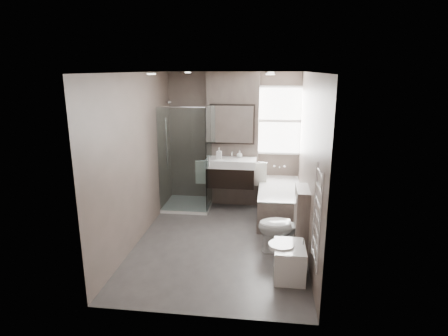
% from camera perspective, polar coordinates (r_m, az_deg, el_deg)
% --- Properties ---
extents(room, '(2.70, 3.90, 2.70)m').
position_cam_1_polar(room, '(5.63, -0.44, 1.03)').
color(room, '#474341').
rests_on(room, ground).
extents(vanity_pier, '(1.00, 0.25, 2.60)m').
position_cam_1_polar(vanity_pier, '(7.36, 1.37, 4.32)').
color(vanity_pier, '#62554D').
rests_on(vanity_pier, ground).
extents(vanity, '(0.95, 0.47, 0.66)m').
position_cam_1_polar(vanity, '(7.14, 1.06, -0.61)').
color(vanity, black).
rests_on(vanity, vanity_pier).
extents(mirror_cabinet, '(0.86, 0.08, 0.76)m').
position_cam_1_polar(mirror_cabinet, '(7.14, 1.25, 6.69)').
color(mirror_cabinet, black).
rests_on(mirror_cabinet, vanity_pier).
extents(towel_left, '(0.24, 0.06, 0.44)m').
position_cam_1_polar(towel_left, '(7.21, -3.39, -0.66)').
color(towel_left, silver).
rests_on(towel_left, vanity_pier).
extents(towel_right, '(0.24, 0.06, 0.44)m').
position_cam_1_polar(towel_right, '(7.10, 5.55, -0.96)').
color(towel_right, silver).
rests_on(towel_right, vanity_pier).
extents(shower_enclosure, '(0.90, 0.90, 2.00)m').
position_cam_1_polar(shower_enclosure, '(7.26, -4.93, -2.46)').
color(shower_enclosure, white).
rests_on(shower_enclosure, ground).
extents(bathtub, '(0.75, 1.60, 0.57)m').
position_cam_1_polar(bathtub, '(6.93, 8.41, -4.96)').
color(bathtub, '#62554D').
rests_on(bathtub, ground).
extents(window, '(0.98, 0.06, 1.33)m').
position_cam_1_polar(window, '(7.36, 8.51, 7.13)').
color(window, white).
rests_on(window, room).
extents(toilet, '(0.78, 0.46, 0.78)m').
position_cam_1_polar(toilet, '(5.66, 9.15, -8.84)').
color(toilet, white).
rests_on(toilet, ground).
extents(cistern_box, '(0.19, 0.55, 1.00)m').
position_cam_1_polar(cistern_box, '(5.62, 11.67, -7.91)').
color(cistern_box, '#62554D').
rests_on(cistern_box, ground).
extents(bidet, '(0.47, 0.55, 0.57)m').
position_cam_1_polar(bidet, '(5.09, 9.84, -13.70)').
color(bidet, white).
rests_on(bidet, ground).
extents(towel_radiator, '(0.03, 0.49, 1.10)m').
position_cam_1_polar(towel_radiator, '(4.15, 14.05, -7.21)').
color(towel_radiator, silver).
rests_on(towel_radiator, room).
extents(soap_bottle_a, '(0.10, 0.10, 0.21)m').
position_cam_1_polar(soap_bottle_a, '(7.06, -0.76, 2.27)').
color(soap_bottle_a, white).
rests_on(soap_bottle_a, vanity).
extents(soap_bottle_b, '(0.11, 0.11, 0.14)m').
position_cam_1_polar(soap_bottle_b, '(7.15, 2.39, 2.12)').
color(soap_bottle_b, white).
rests_on(soap_bottle_b, vanity).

